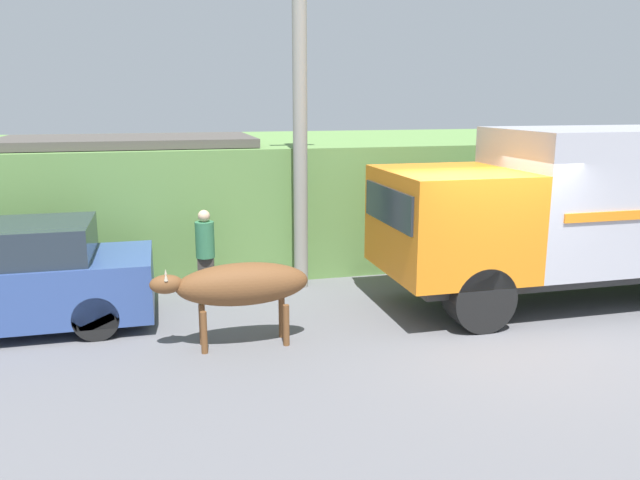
# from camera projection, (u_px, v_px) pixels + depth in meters

# --- Properties ---
(ground_plane) EXTENTS (60.00, 60.00, 0.00)m
(ground_plane) POSITION_uv_depth(u_px,v_px,m) (491.00, 330.00, 9.41)
(ground_plane) COLOR slate
(hillside_embankment) EXTENTS (32.00, 6.43, 2.52)m
(hillside_embankment) POSITION_uv_depth(u_px,v_px,m) (359.00, 189.00, 15.30)
(hillside_embankment) COLOR #608C47
(hillside_embankment) RESTS_ON ground_plane
(building_backdrop) EXTENTS (4.80, 2.70, 2.69)m
(building_backdrop) POSITION_uv_depth(u_px,v_px,m) (132.00, 204.00, 12.45)
(building_backdrop) COLOR #8CC69E
(building_backdrop) RESTS_ON ground_plane
(cargo_truck) EXTENTS (6.89, 2.34, 2.94)m
(cargo_truck) POSITION_uv_depth(u_px,v_px,m) (590.00, 206.00, 10.54)
(cargo_truck) COLOR #2D2D2D
(cargo_truck) RESTS_ON ground_plane
(brown_cow) EXTENTS (2.18, 0.60, 1.20)m
(brown_cow) POSITION_uv_depth(u_px,v_px,m) (240.00, 285.00, 8.65)
(brown_cow) COLOR brown
(brown_cow) RESTS_ON ground_plane
(parked_suv) EXTENTS (4.25, 1.76, 1.62)m
(parked_suv) POSITION_uv_depth(u_px,v_px,m) (7.00, 279.00, 9.28)
(parked_suv) COLOR #334C8C
(parked_suv) RESTS_ON ground_plane
(pedestrian_on_hill) EXTENTS (0.37, 0.37, 1.56)m
(pedestrian_on_hill) POSITION_uv_depth(u_px,v_px,m) (205.00, 250.00, 10.81)
(pedestrian_on_hill) COLOR #38332D
(pedestrian_on_hill) RESTS_ON ground_plane
(utility_pole) EXTENTS (0.90, 0.25, 6.29)m
(utility_pole) POSITION_uv_depth(u_px,v_px,m) (300.00, 108.00, 10.90)
(utility_pole) COLOR gray
(utility_pole) RESTS_ON ground_plane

